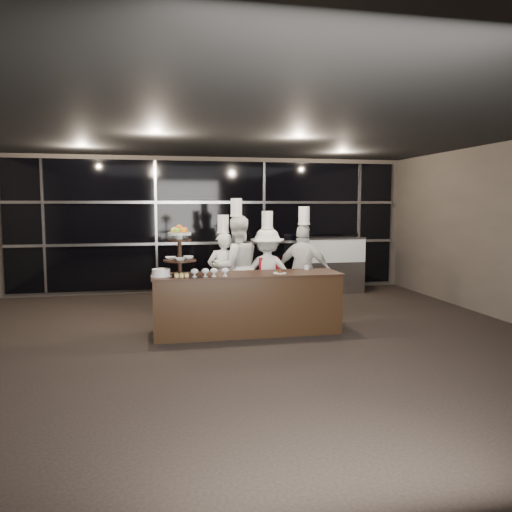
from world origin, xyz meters
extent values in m
plane|color=black|center=(0.00, 0.00, 0.00)|extent=(10.00, 10.00, 0.00)
plane|color=black|center=(0.00, 0.00, 3.00)|extent=(10.00, 10.00, 0.00)
plane|color=#473F38|center=(0.00, 5.00, 1.50)|extent=(9.00, 0.00, 9.00)
cube|color=black|center=(0.00, 4.94, 1.50)|extent=(8.60, 0.04, 2.80)
cube|color=#A5A5AA|center=(0.00, 4.89, 1.10)|extent=(8.60, 0.06, 0.06)
cube|color=#A5A5AA|center=(0.00, 4.89, 2.00)|extent=(8.60, 0.06, 0.06)
cube|color=#A5A5AA|center=(-3.50, 4.91, 1.50)|extent=(0.05, 0.05, 2.80)
cube|color=#A5A5AA|center=(-1.20, 4.91, 1.50)|extent=(0.05, 0.05, 2.80)
cube|color=#A5A5AA|center=(1.20, 4.91, 1.50)|extent=(0.05, 0.05, 2.80)
cube|color=#A5A5AA|center=(3.50, 4.91, 1.50)|extent=(0.05, 0.05, 2.80)
cube|color=black|center=(0.11, 1.18, 0.45)|extent=(2.80, 0.70, 0.90)
cube|color=black|center=(0.11, 1.18, 0.91)|extent=(2.84, 0.74, 0.03)
cylinder|color=black|center=(-0.89, 1.18, 0.94)|extent=(0.24, 0.24, 0.03)
cylinder|color=black|center=(-0.89, 1.18, 1.27)|extent=(0.06, 0.06, 0.70)
cylinder|color=black|center=(-0.89, 1.18, 1.14)|extent=(0.48, 0.48, 0.02)
cylinder|color=black|center=(-0.89, 1.18, 1.44)|extent=(0.34, 0.34, 0.02)
cylinder|color=white|center=(-0.89, 1.18, 1.48)|extent=(0.10, 0.10, 0.06)
cylinder|color=white|center=(-0.89, 1.18, 1.53)|extent=(0.34, 0.34, 0.04)
sphere|color=orange|center=(-0.81, 1.18, 1.58)|extent=(0.09, 0.09, 0.09)
sphere|color=#87BD30|center=(-0.85, 1.25, 1.58)|extent=(0.09, 0.09, 0.09)
sphere|color=orange|center=(-0.93, 1.25, 1.58)|extent=(0.09, 0.09, 0.09)
sphere|color=gold|center=(-0.97, 1.18, 1.58)|extent=(0.09, 0.09, 0.09)
sphere|color=#85C131|center=(-0.93, 1.11, 1.58)|extent=(0.09, 0.09, 0.09)
sphere|color=orange|center=(-0.85, 1.11, 1.58)|extent=(0.09, 0.09, 0.09)
sphere|color=orange|center=(-0.89, 1.18, 1.62)|extent=(0.09, 0.09, 0.09)
imported|color=white|center=(-1.02, 1.24, 1.17)|extent=(0.16, 0.16, 0.04)
imported|color=white|center=(-0.76, 1.24, 1.18)|extent=(0.15, 0.15, 0.05)
imported|color=white|center=(-0.89, 1.06, 1.17)|extent=(0.16, 0.16, 0.04)
cylinder|color=silver|center=(-0.70, 0.96, 0.93)|extent=(0.07, 0.07, 0.01)
cylinder|color=silver|center=(-0.70, 0.96, 0.96)|extent=(0.02, 0.02, 0.05)
ellipsoid|color=silver|center=(-0.70, 0.96, 1.01)|extent=(0.11, 0.11, 0.08)
ellipsoid|color=green|center=(-0.70, 0.96, 1.01)|extent=(0.08, 0.08, 0.05)
cylinder|color=silver|center=(-0.54, 0.96, 0.93)|extent=(0.07, 0.07, 0.01)
cylinder|color=silver|center=(-0.54, 0.96, 0.96)|extent=(0.02, 0.02, 0.05)
ellipsoid|color=silver|center=(-0.54, 0.96, 1.01)|extent=(0.11, 0.11, 0.08)
ellipsoid|color=red|center=(-0.54, 0.96, 1.01)|extent=(0.08, 0.08, 0.05)
cylinder|color=silver|center=(-0.42, 0.96, 0.93)|extent=(0.07, 0.07, 0.01)
cylinder|color=silver|center=(-0.42, 0.96, 0.96)|extent=(0.02, 0.02, 0.05)
ellipsoid|color=silver|center=(-0.42, 0.96, 1.01)|extent=(0.11, 0.11, 0.08)
ellipsoid|color=#FFE6BA|center=(-0.42, 0.96, 1.01)|extent=(0.08, 0.08, 0.05)
cylinder|color=silver|center=(-0.26, 0.96, 0.93)|extent=(0.07, 0.07, 0.01)
cylinder|color=silver|center=(-0.26, 0.96, 0.96)|extent=(0.02, 0.02, 0.05)
ellipsoid|color=silver|center=(-0.26, 0.96, 1.01)|extent=(0.11, 0.11, 0.08)
ellipsoid|color=#4C2616|center=(-0.26, 0.96, 1.01)|extent=(0.08, 0.08, 0.05)
cylinder|color=white|center=(-1.17, 1.13, 0.93)|extent=(0.30, 0.30, 0.01)
cylinder|color=white|center=(-1.17, 1.13, 0.98)|extent=(0.26, 0.26, 0.10)
cube|color=#E5BF70|center=(-0.95, 0.98, 0.95)|extent=(0.05, 0.06, 0.05)
cube|color=#E5BF70|center=(-0.88, 0.98, 0.95)|extent=(0.05, 0.06, 0.05)
cube|color=#E5BF70|center=(-0.81, 0.98, 0.95)|extent=(0.05, 0.06, 0.05)
cube|color=#E5BF70|center=(-0.95, 1.05, 0.95)|extent=(0.05, 0.06, 0.05)
cube|color=#E5BF70|center=(-0.88, 1.05, 0.95)|extent=(0.05, 0.06, 0.05)
cube|color=#E5BF70|center=(-0.81, 1.05, 0.95)|extent=(0.05, 0.06, 0.05)
cylinder|color=white|center=(0.59, 1.08, 0.93)|extent=(0.20, 0.20, 0.01)
cylinder|color=#4C2814|center=(0.59, 1.08, 0.95)|extent=(0.08, 0.08, 0.04)
cylinder|color=white|center=(1.13, 1.43, 0.96)|extent=(0.08, 0.08, 0.07)
cube|color=#A5A5AA|center=(2.60, 4.30, 0.35)|extent=(1.35, 0.58, 0.70)
cube|color=silver|center=(2.60, 4.30, 0.95)|extent=(1.35, 0.58, 0.50)
cube|color=#FFC67F|center=(2.60, 4.30, 0.95)|extent=(1.25, 0.48, 0.40)
cube|color=#A5A5AA|center=(2.60, 4.30, 1.22)|extent=(1.37, 0.60, 0.04)
imported|color=silver|center=(-0.10, 2.24, 0.74)|extent=(0.55, 0.37, 1.48)
cylinder|color=white|center=(-0.10, 2.24, 1.63)|extent=(0.19, 0.19, 0.30)
cylinder|color=white|center=(-0.10, 2.24, 1.49)|extent=(0.21, 0.21, 0.03)
imported|color=white|center=(0.12, 2.23, 0.88)|extent=(0.95, 0.79, 1.76)
cylinder|color=white|center=(0.12, 2.23, 1.91)|extent=(0.19, 0.19, 0.30)
cylinder|color=white|center=(0.12, 2.23, 1.76)|extent=(0.21, 0.21, 0.03)
imported|color=white|center=(0.65, 2.18, 0.77)|extent=(1.09, 0.75, 1.54)
cylinder|color=white|center=(0.65, 2.18, 1.69)|extent=(0.19, 0.19, 0.30)
cylinder|color=white|center=(0.65, 2.18, 1.55)|extent=(0.21, 0.21, 0.03)
cube|color=#A40C19|center=(0.65, 2.06, 0.77)|extent=(0.34, 0.03, 0.58)
imported|color=silver|center=(1.24, 1.96, 0.81)|extent=(1.02, 0.82, 1.62)
cylinder|color=white|center=(1.24, 1.96, 1.77)|extent=(0.19, 0.19, 0.30)
cylinder|color=white|center=(1.24, 1.96, 1.63)|extent=(0.21, 0.21, 0.03)
camera|label=1|loc=(-1.26, -6.13, 1.96)|focal=35.00mm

